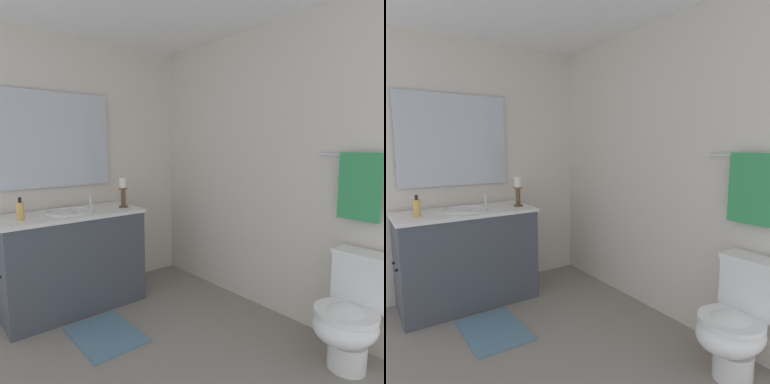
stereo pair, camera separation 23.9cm
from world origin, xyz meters
TOP-DOWN VIEW (x-y plane):
  - floor at (0.00, 0.00)m, footprint 2.83×2.45m
  - wall_back at (0.00, 1.23)m, footprint 2.83×0.04m
  - wall_left at (-1.41, 0.00)m, footprint 0.04×2.45m
  - vanity_cabinet at (-1.09, -0.11)m, footprint 0.58×1.21m
  - sink_basin at (-1.09, -0.11)m, footprint 0.40×0.40m
  - mirror at (-1.37, -0.11)m, footprint 0.02×1.01m
  - candle_holder_tall at (-1.02, 0.37)m, footprint 0.09×0.09m
  - soap_bottle at (-1.03, -0.52)m, footprint 0.06×0.06m
  - toilet at (0.90, 0.94)m, footprint 0.39×0.54m
  - towel_bar at (0.82, 1.17)m, footprint 0.64×0.02m
  - towel_near_vanity at (0.82, 1.15)m, footprint 0.28×0.03m
  - bath_mat at (-0.46, -0.11)m, footprint 0.60×0.44m

SIDE VIEW (x-z plane):
  - floor at x=0.00m, z-range -0.02..0.00m
  - bath_mat at x=-0.46m, z-range 0.00..0.02m
  - toilet at x=0.90m, z-range -0.01..0.74m
  - vanity_cabinet at x=-1.09m, z-range 0.00..0.87m
  - sink_basin at x=-1.09m, z-range 0.71..0.95m
  - soap_bottle at x=-1.03m, z-range 0.85..1.03m
  - candle_holder_tall at x=-1.02m, z-range 0.88..1.16m
  - towel_near_vanity at x=0.82m, z-range 0.94..1.40m
  - wall_back at x=0.00m, z-range 0.00..2.45m
  - wall_left at x=-1.41m, z-range 0.00..2.45m
  - towel_bar at x=0.82m, z-range 1.37..1.39m
  - mirror at x=-1.37m, z-range 1.07..1.93m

